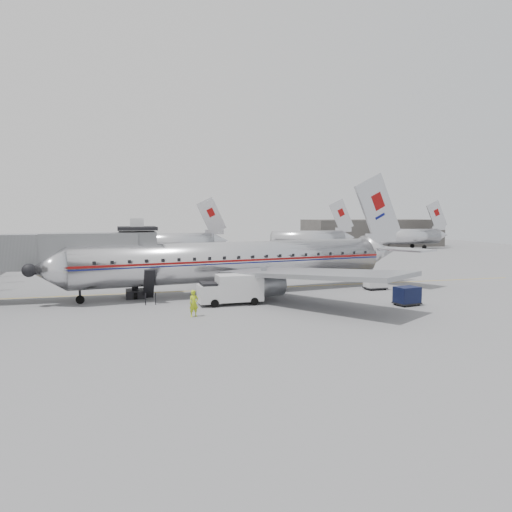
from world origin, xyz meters
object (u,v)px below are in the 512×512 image
at_px(baggage_cart_navy, 407,295).
at_px(baggage_cart_white, 375,281).
at_px(airliner, 243,261).
at_px(service_van, 231,289).
at_px(ramp_worker, 194,303).

height_order(baggage_cart_navy, baggage_cart_white, baggage_cart_white).
bearing_deg(airliner, service_van, -121.46).
relative_size(airliner, baggage_cart_white, 18.33).
bearing_deg(service_van, baggage_cart_white, 13.69).
xyz_separation_m(service_van, baggage_cart_navy, (13.83, -4.26, -0.49)).
height_order(baggage_cart_navy, ramp_worker, ramp_worker).
bearing_deg(baggage_cart_navy, ramp_worker, 168.69).
bearing_deg(service_van, airliner, 66.52).
bearing_deg(airliner, ramp_worker, -130.69).
xyz_separation_m(airliner, baggage_cart_navy, (11.35, -10.19, -2.17)).
bearing_deg(service_van, baggage_cart_navy, -17.91).
distance_m(airliner, baggage_cart_white, 13.34).
bearing_deg(baggage_cart_navy, airliner, 127.65).
height_order(airliner, baggage_cart_navy, airliner).
height_order(service_van, ramp_worker, service_van).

